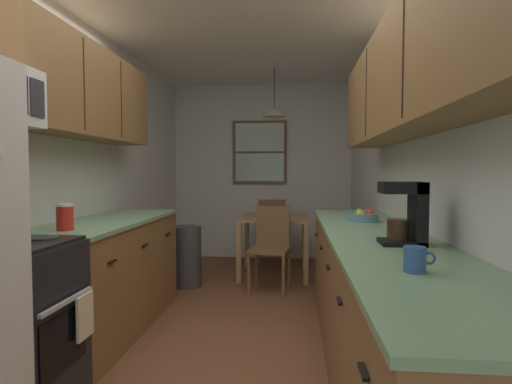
% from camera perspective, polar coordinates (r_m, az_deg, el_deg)
% --- Properties ---
extents(ground_plane, '(12.00, 12.00, 0.00)m').
position_cam_1_polar(ground_plane, '(3.72, -2.58, -17.32)').
color(ground_plane, brown).
extents(wall_left, '(0.10, 9.00, 2.55)m').
position_cam_1_polar(wall_left, '(3.91, -22.61, 2.53)').
color(wall_left, silver).
rests_on(wall_left, ground).
extents(wall_right, '(0.10, 9.00, 2.55)m').
position_cam_1_polar(wall_right, '(3.56, 19.44, 2.58)').
color(wall_right, silver).
rests_on(wall_right, ground).
extents(wall_back, '(4.40, 0.10, 2.55)m').
position_cam_1_polar(wall_back, '(6.13, 0.84, 2.78)').
color(wall_back, silver).
rests_on(wall_back, ground).
extents(ceiling_slab, '(4.40, 9.00, 0.08)m').
position_cam_1_polar(ceiling_slab, '(3.73, -2.67, 23.39)').
color(ceiling_slab, white).
extents(stove_range, '(0.66, 0.58, 1.10)m').
position_cam_1_polar(stove_range, '(2.57, -31.47, -15.92)').
color(stove_range, black).
rests_on(stove_range, ground).
extents(counter_left, '(0.64, 1.78, 0.90)m').
position_cam_1_polar(counter_left, '(3.56, -19.83, -10.81)').
color(counter_left, brown).
rests_on(counter_left, ground).
extents(upper_cabinets_left, '(0.33, 1.86, 0.70)m').
position_cam_1_polar(upper_cabinets_left, '(3.53, -22.69, 12.57)').
color(upper_cabinets_left, brown).
extents(counter_right, '(0.64, 3.30, 0.90)m').
position_cam_1_polar(counter_right, '(2.69, 16.74, -15.29)').
color(counter_right, brown).
rests_on(counter_right, ground).
extents(upper_cabinets_right, '(0.33, 2.98, 0.66)m').
position_cam_1_polar(upper_cabinets_right, '(2.60, 20.55, 14.88)').
color(upper_cabinets_right, brown).
extents(dining_table, '(0.82, 0.86, 0.73)m').
position_cam_1_polar(dining_table, '(5.09, 2.51, -4.71)').
color(dining_table, '#A87F51').
rests_on(dining_table, ground).
extents(dining_chair_near, '(0.45, 0.45, 0.90)m').
position_cam_1_polar(dining_chair_near, '(4.47, 2.06, -7.22)').
color(dining_chair_near, brown).
rests_on(dining_chair_near, ground).
extents(dining_chair_far, '(0.45, 0.45, 0.90)m').
position_cam_1_polar(dining_chair_far, '(5.74, 2.15, -4.99)').
color(dining_chair_far, brown).
rests_on(dining_chair_far, ground).
extents(pendant_light, '(0.30, 0.30, 0.60)m').
position_cam_1_polar(pendant_light, '(5.09, 2.54, 10.94)').
color(pendant_light, black).
extents(back_window, '(0.79, 0.05, 0.92)m').
position_cam_1_polar(back_window, '(6.06, 0.51, 5.53)').
color(back_window, brown).
extents(trash_bin, '(0.31, 0.31, 0.68)m').
position_cam_1_polar(trash_bin, '(4.70, -9.47, -8.79)').
color(trash_bin, '#3F3F42').
rests_on(trash_bin, ground).
extents(storage_canister, '(0.11, 0.11, 0.17)m').
position_cam_1_polar(storage_canister, '(2.95, -24.96, -3.16)').
color(storage_canister, red).
rests_on(storage_canister, counter_left).
extents(dish_towel, '(0.02, 0.16, 0.24)m').
position_cam_1_polar(dish_towel, '(2.50, -22.61, -15.60)').
color(dish_towel, beige).
extents(coffee_maker, '(0.22, 0.18, 0.33)m').
position_cam_1_polar(coffee_maker, '(2.28, 20.32, -2.61)').
color(coffee_maker, black).
rests_on(coffee_maker, counter_right).
extents(mug_by_coffeemaker, '(0.12, 0.08, 0.10)m').
position_cam_1_polar(mug_by_coffeemaker, '(1.69, 21.19, -8.69)').
color(mug_by_coffeemaker, '#335999').
rests_on(mug_by_coffeemaker, counter_right).
extents(fruit_bowl, '(0.24, 0.24, 0.09)m').
position_cam_1_polar(fruit_bowl, '(3.27, 14.56, -3.28)').
color(fruit_bowl, '#597F9E').
rests_on(fruit_bowl, counter_right).
extents(table_serving_bowl, '(0.18, 0.18, 0.06)m').
position_cam_1_polar(table_serving_bowl, '(5.14, 2.76, -2.98)').
color(table_serving_bowl, silver).
rests_on(table_serving_bowl, dining_table).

